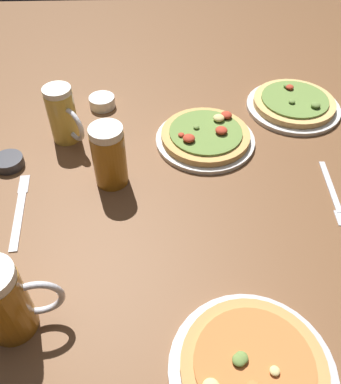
{
  "coord_description": "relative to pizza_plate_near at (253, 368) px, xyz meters",
  "views": [
    {
      "loc": [
        -0.02,
        -0.66,
        0.7
      ],
      "look_at": [
        0.0,
        0.0,
        0.02
      ],
      "focal_mm": 38.41,
      "sensor_mm": 36.0,
      "label": 1
    }
  ],
  "objects": [
    {
      "name": "beer_mug_pale",
      "position": [
        -0.26,
        0.47,
        0.06
      ],
      "size": [
        0.08,
        0.13,
        0.16
      ],
      "color": "#9E6619",
      "rests_on": "ground_plane"
    },
    {
      "name": "pizza_plate_far",
      "position": [
        -0.02,
        0.61,
        0.0
      ],
      "size": [
        0.26,
        0.26,
        0.05
      ],
      "color": "silver",
      "rests_on": "ground_plane"
    },
    {
      "name": "fork_left",
      "position": [
        0.26,
        0.4,
        -0.01
      ],
      "size": [
        0.03,
        0.21,
        0.01
      ],
      "color": "silver",
      "rests_on": "ground_plane"
    },
    {
      "name": "beer_mug_dark",
      "position": [
        -0.41,
        0.1,
        0.06
      ],
      "size": [
        0.14,
        0.08,
        0.16
      ],
      "color": "#9E6619",
      "rests_on": "ground_plane"
    },
    {
      "name": "pizza_plate_near",
      "position": [
        0.0,
        0.0,
        0.0
      ],
      "size": [
        0.28,
        0.28,
        0.05
      ],
      "color": "#B2B2B7",
      "rests_on": "ground_plane"
    },
    {
      "name": "pizza_plate_side",
      "position": [
        0.26,
        0.75,
        -0.0
      ],
      "size": [
        0.27,
        0.27,
        0.05
      ],
      "color": "silver",
      "rests_on": "ground_plane"
    },
    {
      "name": "knife_right",
      "position": [
        -0.46,
        0.38,
        -0.01
      ],
      "size": [
        0.04,
        0.23,
        0.01
      ],
      "color": "silver",
      "rests_on": "ground_plane"
    },
    {
      "name": "ground_plane",
      "position": [
        -0.12,
        0.4,
        -0.03
      ],
      "size": [
        2.4,
        2.4,
        0.03
      ],
      "primitive_type": "cube",
      "color": "brown"
    },
    {
      "name": "ramekin_butter",
      "position": [
        -0.52,
        0.53,
        -0.0
      ],
      "size": [
        0.07,
        0.07,
        0.03
      ],
      "primitive_type": "cylinder",
      "color": "#333338",
      "rests_on": "ground_plane"
    },
    {
      "name": "ramekin_sauce",
      "position": [
        -0.31,
        0.79,
        -0.0
      ],
      "size": [
        0.08,
        0.08,
        0.03
      ],
      "primitive_type": "cylinder",
      "color": "white",
      "rests_on": "ground_plane"
    },
    {
      "name": "beer_mug_amber",
      "position": [
        -0.39,
        0.64,
        0.06
      ],
      "size": [
        0.1,
        0.11,
        0.15
      ],
      "color": "gold",
      "rests_on": "ground_plane"
    }
  ]
}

